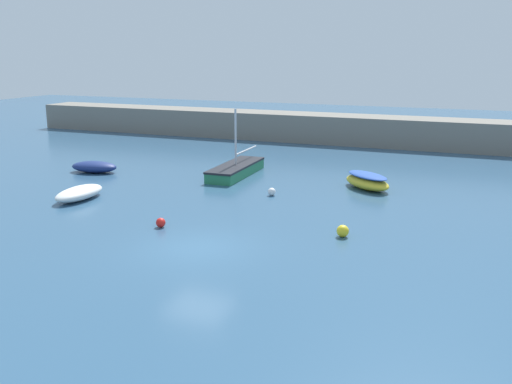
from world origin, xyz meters
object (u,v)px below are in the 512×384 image
(open_tender_yellow, at_px, (79,193))
(mooring_buoy_red, at_px, (161,223))
(rowboat_with_red_cover, at_px, (367,181))
(mooring_buoy_white, at_px, (272,192))
(rowboat_white_midwater, at_px, (94,167))
(mooring_buoy_yellow, at_px, (343,231))
(sailboat_twin_hulled, at_px, (236,169))

(open_tender_yellow, bearing_deg, mooring_buoy_red, -111.87)
(rowboat_with_red_cover, distance_m, mooring_buoy_white, 5.46)
(rowboat_with_red_cover, xyz_separation_m, mooring_buoy_white, (-4.28, -3.38, -0.23))
(rowboat_white_midwater, bearing_deg, mooring_buoy_yellow, -29.74)
(sailboat_twin_hulled, bearing_deg, mooring_buoy_white, 42.61)
(open_tender_yellow, xyz_separation_m, mooring_buoy_white, (8.76, 4.37, -0.12))
(open_tender_yellow, bearing_deg, rowboat_white_midwater, 31.25)
(sailboat_twin_hulled, distance_m, rowboat_white_midwater, 8.84)
(open_tender_yellow, height_order, mooring_buoy_yellow, open_tender_yellow)
(rowboat_with_red_cover, bearing_deg, open_tender_yellow, 71.21)
(rowboat_with_red_cover, bearing_deg, mooring_buoy_red, 97.19)
(rowboat_with_red_cover, bearing_deg, rowboat_white_midwater, 47.48)
(mooring_buoy_yellow, bearing_deg, sailboat_twin_hulled, 133.96)
(open_tender_yellow, xyz_separation_m, rowboat_white_midwater, (-3.47, 5.72, 0.02))
(mooring_buoy_white, height_order, mooring_buoy_yellow, mooring_buoy_yellow)
(mooring_buoy_red, bearing_deg, open_tender_yellow, 158.09)
(rowboat_white_midwater, xyz_separation_m, mooring_buoy_red, (9.76, -8.25, -0.14))
(open_tender_yellow, relative_size, mooring_buoy_yellow, 6.38)
(open_tender_yellow, bearing_deg, rowboat_with_red_cover, -59.23)
(rowboat_white_midwater, distance_m, mooring_buoy_white, 12.30)
(mooring_buoy_white, bearing_deg, open_tender_yellow, -153.46)
(rowboat_with_red_cover, distance_m, mooring_buoy_red, 12.30)
(mooring_buoy_white, xyz_separation_m, mooring_buoy_yellow, (5.03, -5.26, 0.04))
(rowboat_white_midwater, height_order, mooring_buoy_yellow, rowboat_white_midwater)
(open_tender_yellow, height_order, rowboat_white_midwater, rowboat_white_midwater)
(sailboat_twin_hulled, xyz_separation_m, rowboat_with_red_cover, (8.02, -0.45, 0.07))
(open_tender_yellow, xyz_separation_m, rowboat_with_red_cover, (13.04, 7.75, 0.11))
(rowboat_with_red_cover, distance_m, mooring_buoy_yellow, 8.68)
(sailboat_twin_hulled, height_order, rowboat_with_red_cover, sailboat_twin_hulled)
(rowboat_white_midwater, bearing_deg, mooring_buoy_red, -49.00)
(rowboat_white_midwater, height_order, mooring_buoy_red, rowboat_white_midwater)
(sailboat_twin_hulled, relative_size, mooring_buoy_yellow, 12.57)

